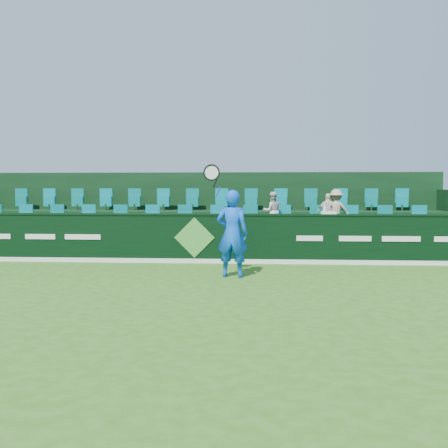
# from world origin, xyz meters

# --- Properties ---
(ground) EXTENTS (60.00, 60.00, 0.00)m
(ground) POSITION_xyz_m (0.00, 0.00, 0.00)
(ground) COLOR #2F6818
(ground) RESTS_ON ground
(sponsor_hoarding) EXTENTS (16.00, 0.25, 1.35)m
(sponsor_hoarding) POSITION_xyz_m (0.00, 4.00, 0.67)
(sponsor_hoarding) COLOR black
(sponsor_hoarding) RESTS_ON ground
(stand_tier_front) EXTENTS (16.00, 2.00, 0.80)m
(stand_tier_front) POSITION_xyz_m (0.00, 5.10, 0.40)
(stand_tier_front) COLOR black
(stand_tier_front) RESTS_ON ground
(stand_tier_back) EXTENTS (16.00, 1.80, 1.30)m
(stand_tier_back) POSITION_xyz_m (0.00, 7.00, 0.65)
(stand_tier_back) COLOR black
(stand_tier_back) RESTS_ON ground
(stand_rear) EXTENTS (16.00, 4.10, 2.60)m
(stand_rear) POSITION_xyz_m (0.00, 7.44, 1.22)
(stand_rear) COLOR black
(stand_rear) RESTS_ON ground
(seat_row_front) EXTENTS (13.50, 0.50, 0.60)m
(seat_row_front) POSITION_xyz_m (0.00, 5.50, 1.10)
(seat_row_front) COLOR #076F6C
(seat_row_front) RESTS_ON stand_tier_front
(seat_row_back) EXTENTS (13.50, 0.50, 0.60)m
(seat_row_back) POSITION_xyz_m (0.00, 7.30, 1.60)
(seat_row_back) COLOR #076F6C
(seat_row_back) RESTS_ON stand_tier_back
(tennis_player) EXTENTS (1.11, 0.59, 2.64)m
(tennis_player) POSITION_xyz_m (1.12, 1.82, 1.01)
(tennis_player) COLOR blue
(tennis_player) RESTS_ON ground
(spectator_left) EXTENTS (0.63, 0.54, 1.14)m
(spectator_left) POSITION_xyz_m (2.14, 5.12, 1.37)
(spectator_left) COLOR silver
(spectator_left) RESTS_ON stand_tier_front
(spectator_middle) EXTENTS (0.67, 0.35, 1.09)m
(spectator_middle) POSITION_xyz_m (3.76, 5.12, 1.34)
(spectator_middle) COLOR white
(spectator_middle) RESTS_ON stand_tier_front
(spectator_right) EXTENTS (0.82, 0.52, 1.21)m
(spectator_right) POSITION_xyz_m (3.98, 5.12, 1.40)
(spectator_right) COLOR tan
(spectator_right) RESTS_ON stand_tier_front
(towel) EXTENTS (0.40, 0.26, 0.06)m
(towel) POSITION_xyz_m (3.61, 4.00, 1.38)
(towel) COLOR white
(towel) RESTS_ON sponsor_hoarding
(drinks_bottle) EXTENTS (0.08, 0.08, 0.25)m
(drinks_bottle) POSITION_xyz_m (3.50, 4.00, 1.47)
(drinks_bottle) COLOR silver
(drinks_bottle) RESTS_ON sponsor_hoarding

